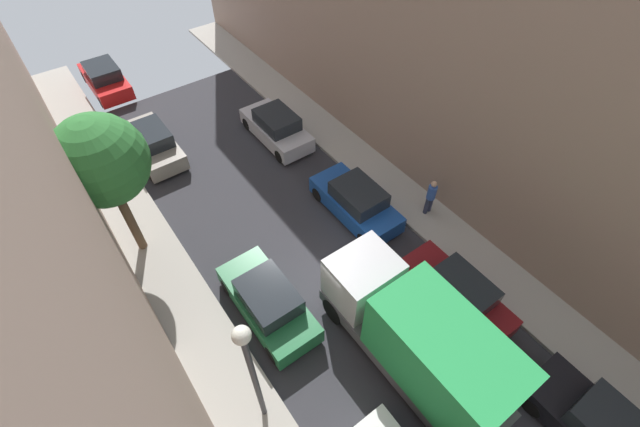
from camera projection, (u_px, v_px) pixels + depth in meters
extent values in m
plane|color=#2D2D33|center=(340.00, 285.00, 15.96)|extent=(32.00, 32.00, 0.00)
cube|color=#A8A399|center=(219.00, 362.00, 13.96)|extent=(2.00, 44.00, 0.15)
cube|color=#A8A399|center=(436.00, 224.00, 17.86)|extent=(2.00, 44.00, 0.15)
cube|color=gray|center=(563.00, 34.00, 14.24)|extent=(6.00, 44.00, 14.01)
cube|color=#1E6638|center=(268.00, 303.00, 14.84)|extent=(1.76, 4.20, 0.76)
cube|color=#1E2328|center=(268.00, 296.00, 14.23)|extent=(1.56, 2.10, 0.64)
cylinder|color=black|center=(228.00, 287.00, 15.54)|extent=(0.22, 0.64, 0.64)
cylinder|color=black|center=(265.00, 266.00, 16.15)|extent=(0.22, 0.64, 0.64)
cylinder|color=black|center=(273.00, 354.00, 13.87)|extent=(0.22, 0.64, 0.64)
cylinder|color=black|center=(312.00, 328.00, 14.48)|extent=(0.22, 0.64, 0.64)
cube|color=gray|center=(153.00, 146.00, 20.46)|extent=(1.76, 4.20, 0.76)
cube|color=#1E2328|center=(150.00, 136.00, 19.86)|extent=(1.56, 2.10, 0.64)
cylinder|color=black|center=(127.00, 139.00, 21.16)|extent=(0.22, 0.64, 0.64)
cylinder|color=black|center=(157.00, 128.00, 21.77)|extent=(0.22, 0.64, 0.64)
cylinder|color=black|center=(151.00, 174.00, 19.49)|extent=(0.22, 0.64, 0.64)
cylinder|color=black|center=(183.00, 160.00, 20.10)|extent=(0.22, 0.64, 0.64)
cube|color=red|center=(106.00, 81.00, 24.22)|extent=(1.76, 4.20, 0.76)
cube|color=#1E2328|center=(102.00, 71.00, 23.62)|extent=(1.56, 2.10, 0.64)
cylinder|color=black|center=(85.00, 77.00, 24.92)|extent=(0.22, 0.64, 0.64)
cylinder|color=black|center=(112.00, 69.00, 25.53)|extent=(0.22, 0.64, 0.64)
cylinder|color=black|center=(102.00, 102.00, 23.26)|extent=(0.22, 0.64, 0.64)
cylinder|color=black|center=(130.00, 93.00, 23.86)|extent=(0.22, 0.64, 0.64)
cylinder|color=black|center=(532.00, 406.00, 12.81)|extent=(0.22, 0.64, 0.64)
cylinder|color=black|center=(563.00, 375.00, 13.42)|extent=(0.22, 0.64, 0.64)
cube|color=maroon|center=(454.00, 296.00, 15.03)|extent=(1.76, 4.20, 0.76)
cube|color=#1E2328|center=(462.00, 289.00, 14.42)|extent=(1.56, 2.10, 0.64)
cylinder|color=black|center=(406.00, 281.00, 15.72)|extent=(0.22, 0.64, 0.64)
cylinder|color=black|center=(436.00, 260.00, 16.33)|extent=(0.22, 0.64, 0.64)
cylinder|color=black|center=(471.00, 346.00, 14.06)|extent=(0.22, 0.64, 0.64)
cylinder|color=black|center=(502.00, 320.00, 14.67)|extent=(0.22, 0.64, 0.64)
cube|color=#194799|center=(355.00, 204.00, 17.95)|extent=(1.76, 4.20, 0.76)
cube|color=#1E2328|center=(359.00, 194.00, 17.35)|extent=(1.56, 2.10, 0.64)
cylinder|color=black|center=(318.00, 194.00, 18.65)|extent=(0.22, 0.64, 0.64)
cylinder|color=black|center=(347.00, 179.00, 19.26)|extent=(0.22, 0.64, 0.64)
cylinder|color=black|center=(364.00, 240.00, 16.98)|extent=(0.22, 0.64, 0.64)
cylinder|color=black|center=(394.00, 222.00, 17.59)|extent=(0.22, 0.64, 0.64)
cube|color=silver|center=(276.00, 130.00, 21.27)|extent=(1.76, 4.20, 0.76)
cube|color=#1E2328|center=(277.00, 120.00, 20.67)|extent=(1.56, 2.10, 0.64)
cylinder|color=black|center=(248.00, 124.00, 21.97)|extent=(0.22, 0.64, 0.64)
cylinder|color=black|center=(273.00, 113.00, 22.58)|extent=(0.22, 0.64, 0.64)
cylinder|color=black|center=(280.00, 156.00, 20.31)|extent=(0.22, 0.64, 0.64)
cylinder|color=black|center=(307.00, 144.00, 20.92)|extent=(0.22, 0.64, 0.64)
cube|color=#4C4C51|center=(409.00, 350.00, 13.54)|extent=(2.20, 6.60, 0.50)
cube|color=#B7B7BC|center=(363.00, 278.00, 14.01)|extent=(2.10, 1.80, 1.70)
cube|color=green|center=(443.00, 355.00, 11.92)|extent=(2.24, 4.20, 2.40)
cylinder|color=black|center=(334.00, 310.00, 14.74)|extent=(0.30, 0.96, 0.96)
cylinder|color=black|center=(377.00, 282.00, 15.51)|extent=(0.30, 0.96, 0.96)
cylinder|color=black|center=(488.00, 397.00, 12.82)|extent=(0.30, 0.96, 0.96)
cylinder|color=#2D334C|center=(427.00, 206.00, 17.87)|extent=(0.18, 0.18, 0.82)
cylinder|color=#2D334C|center=(430.00, 204.00, 17.95)|extent=(0.18, 0.18, 0.82)
cylinder|color=#3359B2|center=(432.00, 192.00, 17.36)|extent=(0.36, 0.36, 0.64)
sphere|color=tan|center=(434.00, 184.00, 17.02)|extent=(0.24, 0.24, 0.24)
cylinder|color=brown|center=(129.00, 219.00, 15.76)|extent=(0.33, 0.33, 3.31)
sphere|color=#2D7233|center=(100.00, 161.00, 13.66)|extent=(3.07, 3.07, 3.07)
cylinder|color=#333338|center=(255.00, 382.00, 11.06)|extent=(0.16, 0.16, 4.83)
sphere|color=white|center=(241.00, 335.00, 9.09)|extent=(0.44, 0.44, 0.44)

